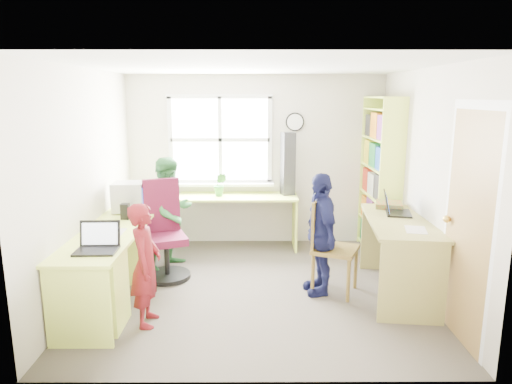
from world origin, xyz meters
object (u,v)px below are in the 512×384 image
right_desk (399,240)px  bookshelf (380,181)px  potted_plant (220,185)px  person_green (171,213)px  laptop_left (98,244)px  swivel_chair (165,236)px  person_red (146,265)px  laptop_right (394,209)px  cd_tower (288,164)px  crt_monitor (129,197)px  l_desk (130,259)px  wooden_chair (329,242)px  person_navy (320,234)px

right_desk → bookshelf: (0.12, 1.30, 0.40)m
potted_plant → person_green: 0.92m
right_desk → person_green: person_green is taller
laptop_left → person_green: size_ratio=0.27×
swivel_chair → person_red: 1.16m
laptop_left → person_red: size_ratio=0.32×
potted_plant → person_green: bearing=-129.2°
laptop_right → person_green: bearing=90.0°
swivel_chair → potted_plant: 1.24m
person_green → cd_tower: bearing=-27.1°
right_desk → person_red: person_red is taller
bookshelf → laptop_left: 3.69m
cd_tower → bookshelf: bearing=-31.9°
right_desk → crt_monitor: size_ratio=4.02×
swivel_chair → crt_monitor: size_ratio=3.09×
person_green → l_desk: bearing=-159.5°
bookshelf → laptop_left: (-3.08, -2.03, -0.19)m
bookshelf → crt_monitor: (-3.16, -0.65, -0.07)m
cd_tower → laptop_left: bearing=-146.2°
cd_tower → potted_plant: cd_tower is taller
swivel_chair → laptop_right: size_ratio=2.80×
crt_monitor → person_green: bearing=18.3°
right_desk → cd_tower: cd_tower is taller
cd_tower → person_green: cd_tower is taller
laptop_right → swivel_chair: bearing=97.0°
wooden_chair → potted_plant: (-1.27, 1.45, 0.36)m
wooden_chair → laptop_left: bearing=-136.8°
laptop_left → person_red: bearing=7.4°
person_red → l_desk: bearing=28.0°
bookshelf → person_navy: (-0.96, -1.26, -0.34)m
l_desk → person_red: 0.58m
swivel_chair → wooden_chair: swivel_chair is taller
swivel_chair → laptop_right: (2.60, -0.24, 0.39)m
laptop_left → cd_tower: (1.87, 2.34, 0.38)m
right_desk → swivel_chair: 2.65m
right_desk → swivel_chair: swivel_chair is taller
crt_monitor → cd_tower: (1.95, 0.96, 0.25)m
laptop_right → cd_tower: (-1.08, 1.36, 0.30)m
potted_plant → person_red: (-0.53, -2.17, -0.33)m
laptop_left → laptop_right: bearing=16.5°
crt_monitor → person_red: (0.48, -1.31, -0.35)m
swivel_chair → person_green: (0.02, 0.32, 0.20)m
swivel_chair → laptop_left: size_ratio=3.09×
swivel_chair → cd_tower: (1.52, 1.12, 0.69)m
wooden_chair → potted_plant: potted_plant is taller
right_desk → cd_tower: bearing=130.2°
bookshelf → person_navy: bearing=-127.3°
potted_plant → crt_monitor: bearing=-139.9°
cd_tower → person_green: bearing=-169.5°
bookshelf → swivel_chair: size_ratio=1.82×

